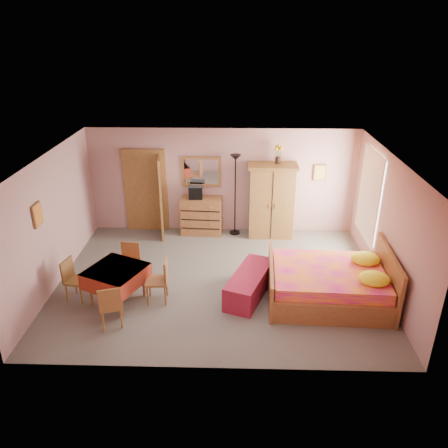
{
  "coord_description": "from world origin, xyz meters",
  "views": [
    {
      "loc": [
        0.33,
        -7.66,
        4.8
      ],
      "look_at": [
        0.1,
        0.3,
        1.15
      ],
      "focal_mm": 35.0,
      "sensor_mm": 36.0,
      "label": 1
    }
  ],
  "objects_px": {
    "floor_lamp": "(235,195)",
    "chair_north": "(129,264)",
    "chest_of_drawers": "(202,216)",
    "chair_east": "(157,280)",
    "sunflower_vase": "(278,154)",
    "bench": "(249,284)",
    "wardrobe": "(271,201)",
    "dining_table": "(117,285)",
    "chair_west": "(77,280)",
    "chair_south": "(110,305)",
    "stereo": "(196,192)",
    "bed": "(329,275)",
    "wall_mirror": "(201,171)"
  },
  "relations": [
    {
      "from": "chest_of_drawers",
      "to": "sunflower_vase",
      "type": "distance_m",
      "value": 2.41
    },
    {
      "from": "chair_south",
      "to": "bed",
      "type": "bearing_deg",
      "value": -4.63
    },
    {
      "from": "wall_mirror",
      "to": "sunflower_vase",
      "type": "xyz_separation_m",
      "value": [
        1.82,
        -0.2,
        0.5
      ]
    },
    {
      "from": "stereo",
      "to": "chair_east",
      "type": "relative_size",
      "value": 0.37
    },
    {
      "from": "wardrobe",
      "to": "chair_east",
      "type": "xyz_separation_m",
      "value": [
        -2.32,
        -2.9,
        -0.47
      ]
    },
    {
      "from": "chair_east",
      "to": "chair_north",
      "type": "bearing_deg",
      "value": 43.31
    },
    {
      "from": "wall_mirror",
      "to": "sunflower_vase",
      "type": "height_order",
      "value": "sunflower_vase"
    },
    {
      "from": "wall_mirror",
      "to": "chair_west",
      "type": "bearing_deg",
      "value": -122.56
    },
    {
      "from": "wall_mirror",
      "to": "floor_lamp",
      "type": "bearing_deg",
      "value": -12.57
    },
    {
      "from": "wardrobe",
      "to": "chair_west",
      "type": "bearing_deg",
      "value": -142.92
    },
    {
      "from": "sunflower_vase",
      "to": "bench",
      "type": "height_order",
      "value": "sunflower_vase"
    },
    {
      "from": "bed",
      "to": "stereo",
      "type": "bearing_deg",
      "value": 136.93
    },
    {
      "from": "chair_north",
      "to": "chair_west",
      "type": "distance_m",
      "value": 1.05
    },
    {
      "from": "floor_lamp",
      "to": "chair_north",
      "type": "bearing_deg",
      "value": -131.58
    },
    {
      "from": "chest_of_drawers",
      "to": "wardrobe",
      "type": "xyz_separation_m",
      "value": [
        1.7,
        -0.09,
        0.44
      ]
    },
    {
      "from": "stereo",
      "to": "wall_mirror",
      "type": "bearing_deg",
      "value": 59.81
    },
    {
      "from": "chair_south",
      "to": "chair_east",
      "type": "height_order",
      "value": "chair_east"
    },
    {
      "from": "wardrobe",
      "to": "sunflower_vase",
      "type": "bearing_deg",
      "value": 40.75
    },
    {
      "from": "sunflower_vase",
      "to": "chair_west",
      "type": "distance_m",
      "value": 5.22
    },
    {
      "from": "sunflower_vase",
      "to": "bench",
      "type": "bearing_deg",
      "value": -104.05
    },
    {
      "from": "chair_north",
      "to": "chair_west",
      "type": "bearing_deg",
      "value": 39.61
    },
    {
      "from": "chest_of_drawers",
      "to": "chair_east",
      "type": "bearing_deg",
      "value": -98.22
    },
    {
      "from": "dining_table",
      "to": "stereo",
      "type": "bearing_deg",
      "value": 67.74
    },
    {
      "from": "stereo",
      "to": "sunflower_vase",
      "type": "bearing_deg",
      "value": 0.82
    },
    {
      "from": "floor_lamp",
      "to": "wardrobe",
      "type": "xyz_separation_m",
      "value": [
        0.88,
        -0.09,
        -0.1
      ]
    },
    {
      "from": "bed",
      "to": "chest_of_drawers",
      "type": "bearing_deg",
      "value": 135.36
    },
    {
      "from": "wardrobe",
      "to": "dining_table",
      "type": "height_order",
      "value": "wardrobe"
    },
    {
      "from": "chair_north",
      "to": "dining_table",
      "type": "bearing_deg",
      "value": 87.69
    },
    {
      "from": "chair_north",
      "to": "chair_west",
      "type": "relative_size",
      "value": 1.02
    },
    {
      "from": "chair_west",
      "to": "chair_north",
      "type": "bearing_deg",
      "value": 137.42
    },
    {
      "from": "wall_mirror",
      "to": "chair_north",
      "type": "bearing_deg",
      "value": -115.01
    },
    {
      "from": "wall_mirror",
      "to": "bed",
      "type": "height_order",
      "value": "wall_mirror"
    },
    {
      "from": "wardrobe",
      "to": "chair_west",
      "type": "height_order",
      "value": "wardrobe"
    },
    {
      "from": "bed",
      "to": "chair_north",
      "type": "distance_m",
      "value": 3.91
    },
    {
      "from": "sunflower_vase",
      "to": "chair_east",
      "type": "relative_size",
      "value": 0.5
    },
    {
      "from": "bench",
      "to": "chair_west",
      "type": "relative_size",
      "value": 1.79
    },
    {
      "from": "wardrobe",
      "to": "chair_north",
      "type": "height_order",
      "value": "wardrobe"
    },
    {
      "from": "stereo",
      "to": "bench",
      "type": "bearing_deg",
      "value": -65.25
    },
    {
      "from": "bed",
      "to": "chair_south",
      "type": "distance_m",
      "value": 4.0
    },
    {
      "from": "wardrobe",
      "to": "chair_south",
      "type": "distance_m",
      "value": 4.75
    },
    {
      "from": "stereo",
      "to": "wardrobe",
      "type": "xyz_separation_m",
      "value": [
        1.84,
        -0.07,
        -0.18
      ]
    },
    {
      "from": "chest_of_drawers",
      "to": "wardrobe",
      "type": "distance_m",
      "value": 1.76
    },
    {
      "from": "chair_south",
      "to": "chair_east",
      "type": "bearing_deg",
      "value": 30.43
    },
    {
      "from": "sunflower_vase",
      "to": "chair_south",
      "type": "xyz_separation_m",
      "value": [
        -3.11,
        -3.76,
        -1.63
      ]
    },
    {
      "from": "dining_table",
      "to": "bed",
      "type": "bearing_deg",
      "value": 2.64
    },
    {
      "from": "chair_south",
      "to": "chair_west",
      "type": "distance_m",
      "value": 1.15
    },
    {
      "from": "sunflower_vase",
      "to": "bench",
      "type": "distance_m",
      "value": 3.37
    },
    {
      "from": "sunflower_vase",
      "to": "chair_west",
      "type": "relative_size",
      "value": 0.54
    },
    {
      "from": "stereo",
      "to": "chair_west",
      "type": "distance_m",
      "value": 3.64
    },
    {
      "from": "wardrobe",
      "to": "chair_south",
      "type": "relative_size",
      "value": 2.21
    }
  ]
}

